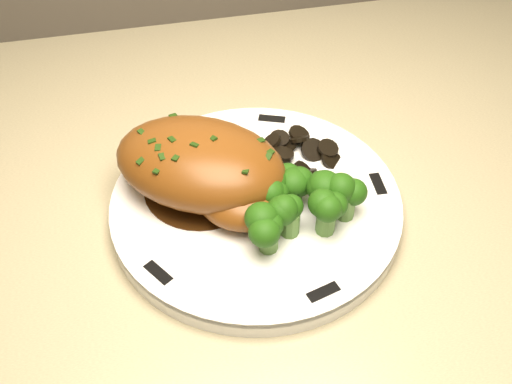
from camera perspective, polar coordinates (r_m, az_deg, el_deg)
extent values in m
cube|color=tan|center=(0.61, 7.60, -0.43)|extent=(2.25, 0.74, 0.03)
cylinder|color=white|center=(0.56, 0.00, -1.31)|extent=(0.31, 0.31, 0.02)
cube|color=black|center=(0.58, 10.78, 0.70)|extent=(0.01, 0.03, 0.00)
cube|color=black|center=(0.63, 1.41, 6.50)|extent=(0.03, 0.02, 0.00)
cube|color=black|center=(0.60, -9.51, 2.72)|extent=(0.02, 0.03, 0.00)
cube|color=black|center=(0.51, -8.69, -7.12)|extent=(0.02, 0.03, 0.00)
cube|color=black|center=(0.49, 6.01, -8.86)|extent=(0.03, 0.02, 0.00)
cylinder|color=black|center=(0.56, -4.82, 0.43)|extent=(0.10, 0.10, 0.00)
ellipsoid|color=brown|center=(0.54, -5.00, 2.56)|extent=(0.18, 0.16, 0.06)
ellipsoid|color=brown|center=(0.53, -1.52, -1.13)|extent=(0.09, 0.08, 0.03)
cube|color=#1A350B|center=(0.55, -9.31, 5.64)|extent=(0.01, 0.00, 0.00)
cube|color=#1A350B|center=(0.54, -7.64, 5.59)|extent=(0.01, 0.00, 0.00)
cube|color=#1A350B|center=(0.53, -5.89, 5.36)|extent=(0.01, 0.00, 0.00)
cube|color=#1A350B|center=(0.53, -4.08, 4.97)|extent=(0.01, 0.00, 0.00)
cube|color=#1A350B|center=(0.52, -2.24, 4.42)|extent=(0.01, 0.00, 0.00)
cube|color=#1A350B|center=(0.52, -0.37, 3.69)|extent=(0.01, 0.00, 0.00)
cylinder|color=black|center=(0.60, 6.47, 3.38)|extent=(0.02, 0.01, 0.01)
cylinder|color=black|center=(0.60, 6.07, 4.05)|extent=(0.02, 0.02, 0.01)
cylinder|color=black|center=(0.60, 5.30, 4.60)|extent=(0.02, 0.02, 0.01)
cylinder|color=black|center=(0.60, 4.23, 4.33)|extent=(0.02, 0.02, 0.01)
cylinder|color=black|center=(0.60, 3.12, 4.48)|extent=(0.02, 0.02, 0.01)
cylinder|color=black|center=(0.60, 2.06, 4.44)|extent=(0.02, 0.02, 0.01)
cylinder|color=black|center=(0.60, 1.21, 3.61)|extent=(0.03, 0.02, 0.01)
cylinder|color=black|center=(0.59, 0.72, 3.30)|extent=(0.02, 0.02, 0.00)
cylinder|color=black|center=(0.58, 0.67, 2.96)|extent=(0.02, 0.02, 0.01)
cylinder|color=black|center=(0.58, 1.06, 2.05)|extent=(0.03, 0.02, 0.02)
cylinder|color=black|center=(0.57, 1.86, 1.90)|extent=(0.03, 0.03, 0.01)
cylinder|color=black|center=(0.57, 2.96, 1.95)|extent=(0.03, 0.03, 0.01)
cylinder|color=black|center=(0.57, 4.11, 1.60)|extent=(0.02, 0.02, 0.01)
cylinder|color=black|center=(0.58, 5.22, 2.08)|extent=(0.03, 0.03, 0.01)
cylinder|color=black|center=(0.58, 6.07, 2.73)|extent=(0.03, 0.03, 0.02)
cylinder|color=black|center=(0.59, 6.47, 2.84)|extent=(0.03, 0.03, 0.02)
cylinder|color=#548036|center=(0.54, 0.99, -0.83)|extent=(0.02, 0.02, 0.02)
sphere|color=#123708|center=(0.53, 1.01, 0.23)|extent=(0.02, 0.02, 0.02)
cylinder|color=#548036|center=(0.55, 3.34, 0.19)|extent=(0.02, 0.02, 0.02)
sphere|color=#123708|center=(0.54, 3.40, 1.24)|extent=(0.02, 0.02, 0.02)
cylinder|color=#548036|center=(0.55, 6.18, -0.34)|extent=(0.02, 0.02, 0.02)
sphere|color=#123708|center=(0.54, 6.30, 0.71)|extent=(0.02, 0.02, 0.02)
cylinder|color=#548036|center=(0.52, 3.03, -2.89)|extent=(0.02, 0.02, 0.02)
sphere|color=#123708|center=(0.51, 3.09, -1.84)|extent=(0.02, 0.02, 0.02)
cylinder|color=#548036|center=(0.52, 6.21, -2.72)|extent=(0.02, 0.02, 0.02)
sphere|color=#123708|center=(0.51, 6.33, -1.67)|extent=(0.02, 0.02, 0.02)
cylinder|color=#548036|center=(0.54, 7.95, -1.39)|extent=(0.02, 0.02, 0.02)
sphere|color=#123708|center=(0.53, 8.10, -0.34)|extent=(0.02, 0.02, 0.02)
cylinder|color=#548036|center=(0.51, 1.11, -4.29)|extent=(0.02, 0.02, 0.02)
sphere|color=#123708|center=(0.50, 1.13, -3.25)|extent=(0.02, 0.02, 0.02)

